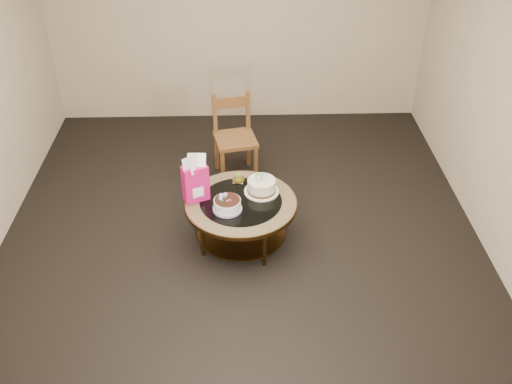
{
  "coord_description": "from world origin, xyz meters",
  "views": [
    {
      "loc": [
        0.01,
        -4.11,
        3.49
      ],
      "look_at": [
        0.14,
        0.02,
        0.54
      ],
      "focal_mm": 40.0,
      "sensor_mm": 36.0,
      "label": 1
    }
  ],
  "objects_px": {
    "gift_bag": "(195,179)",
    "dining_chair": "(235,137)",
    "decorated_cake": "(227,205)",
    "coffee_table": "(241,208)",
    "cream_cake": "(262,186)"
  },
  "relations": [
    {
      "from": "coffee_table",
      "to": "decorated_cake",
      "type": "relative_size",
      "value": 3.95
    },
    {
      "from": "cream_cake",
      "to": "dining_chair",
      "type": "height_order",
      "value": "dining_chair"
    },
    {
      "from": "cream_cake",
      "to": "decorated_cake",
      "type": "bearing_deg",
      "value": -150.23
    },
    {
      "from": "decorated_cake",
      "to": "gift_bag",
      "type": "bearing_deg",
      "value": 148.78
    },
    {
      "from": "coffee_table",
      "to": "cream_cake",
      "type": "distance_m",
      "value": 0.27
    },
    {
      "from": "coffee_table",
      "to": "dining_chair",
      "type": "bearing_deg",
      "value": 92.72
    },
    {
      "from": "coffee_table",
      "to": "decorated_cake",
      "type": "height_order",
      "value": "decorated_cake"
    },
    {
      "from": "coffee_table",
      "to": "dining_chair",
      "type": "relative_size",
      "value": 1.13
    },
    {
      "from": "gift_bag",
      "to": "dining_chair",
      "type": "distance_m",
      "value": 1.17
    },
    {
      "from": "decorated_cake",
      "to": "cream_cake",
      "type": "bearing_deg",
      "value": 39.52
    },
    {
      "from": "coffee_table",
      "to": "gift_bag",
      "type": "distance_m",
      "value": 0.5
    },
    {
      "from": "coffee_table",
      "to": "cream_cake",
      "type": "relative_size",
      "value": 3.19
    },
    {
      "from": "decorated_cake",
      "to": "gift_bag",
      "type": "relative_size",
      "value": 0.58
    },
    {
      "from": "coffee_table",
      "to": "dining_chair",
      "type": "distance_m",
      "value": 1.15
    },
    {
      "from": "coffee_table",
      "to": "gift_bag",
      "type": "relative_size",
      "value": 2.3
    }
  ]
}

